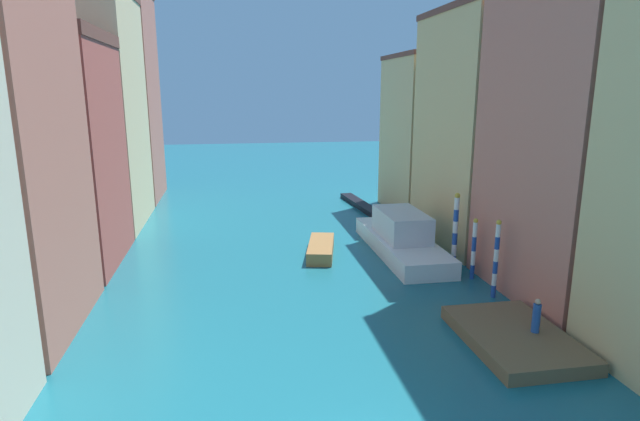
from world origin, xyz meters
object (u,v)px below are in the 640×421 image
(mooring_pole_2, at_px, (455,230))
(vaporetto_white, at_px, (401,238))
(gondola_black, at_px, (360,205))
(waterfront_dock, at_px, (515,338))
(mooring_pole_1, at_px, (474,248))
(person_on_dock, at_px, (536,317))
(motorboat_0, at_px, (321,249))
(mooring_pole_0, at_px, (496,258))

(mooring_pole_2, bearing_deg, vaporetto_white, 124.41)
(vaporetto_white, bearing_deg, gondola_black, 86.80)
(waterfront_dock, height_order, vaporetto_white, vaporetto_white)
(mooring_pole_1, xyz_separation_m, mooring_pole_2, (-0.22, 2.25, 0.57))
(person_on_dock, bearing_deg, mooring_pole_2, 85.61)
(mooring_pole_1, height_order, motorboat_0, mooring_pole_1)
(waterfront_dock, height_order, motorboat_0, motorboat_0)
(mooring_pole_0, relative_size, motorboat_0, 0.80)
(mooring_pole_0, bearing_deg, mooring_pole_1, 87.41)
(mooring_pole_2, relative_size, vaporetto_white, 0.41)
(mooring_pole_0, xyz_separation_m, gondola_black, (-1.66, 23.57, -2.04))
(vaporetto_white, bearing_deg, mooring_pole_1, -65.50)
(mooring_pole_0, relative_size, mooring_pole_2, 0.90)
(waterfront_dock, height_order, mooring_pole_0, mooring_pole_0)
(person_on_dock, relative_size, vaporetto_white, 0.13)
(person_on_dock, xyz_separation_m, mooring_pole_0, (0.90, 5.44, 0.92))
(motorboat_0, bearing_deg, gondola_black, 65.61)
(mooring_pole_1, bearing_deg, mooring_pole_0, -92.59)
(waterfront_dock, xyz_separation_m, person_on_dock, (0.85, -0.17, 1.05))
(waterfront_dock, xyz_separation_m, gondola_black, (0.09, 28.84, -0.07))
(mooring_pole_2, height_order, vaporetto_white, mooring_pole_2)
(mooring_pole_1, xyz_separation_m, vaporetto_white, (-2.63, 5.76, -0.84))
(mooring_pole_1, height_order, vaporetto_white, mooring_pole_1)
(mooring_pole_2, bearing_deg, mooring_pole_0, -89.02)
(mooring_pole_1, bearing_deg, waterfront_dock, -102.99)
(motorboat_0, bearing_deg, waterfront_dock, -66.04)
(vaporetto_white, bearing_deg, waterfront_dock, -86.94)
(mooring_pole_0, distance_m, vaporetto_white, 9.07)
(mooring_pole_1, relative_size, gondola_black, 0.39)
(person_on_dock, bearing_deg, vaporetto_white, 96.46)
(waterfront_dock, relative_size, vaporetto_white, 0.54)
(mooring_pole_2, height_order, gondola_black, mooring_pole_2)
(mooring_pole_2, bearing_deg, gondola_black, 94.88)
(person_on_dock, bearing_deg, motorboat_0, 116.45)
(mooring_pole_2, xyz_separation_m, motorboat_0, (-8.09, 4.06, -2.09))
(mooring_pole_0, distance_m, mooring_pole_1, 2.91)
(gondola_black, xyz_separation_m, motorboat_0, (-6.52, -14.37, 0.20))
(vaporetto_white, xyz_separation_m, gondola_black, (0.83, 14.92, -0.88))
(mooring_pole_1, bearing_deg, vaporetto_white, 114.50)
(waterfront_dock, relative_size, mooring_pole_0, 1.47)
(mooring_pole_1, distance_m, gondola_black, 20.83)
(vaporetto_white, height_order, motorboat_0, vaporetto_white)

